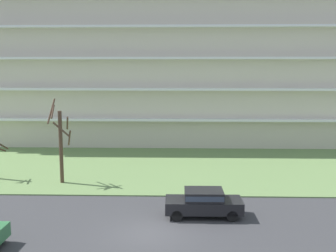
{
  "coord_description": "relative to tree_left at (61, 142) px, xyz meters",
  "views": [
    {
      "loc": [
        1.53,
        -19.69,
        8.47
      ],
      "look_at": [
        0.8,
        6.0,
        4.77
      ],
      "focal_mm": 42.75,
      "sensor_mm": 36.0,
      "label": 1
    }
  ],
  "objects": [
    {
      "name": "grass_lawn_strip",
      "position": [
        7.16,
        5.12,
        -3.11
      ],
      "size": [
        80.0,
        16.0,
        0.08
      ],
      "primitive_type": "cube",
      "color": "#66844C",
      "rests_on": "ground"
    },
    {
      "name": "apartment_building",
      "position": [
        7.16,
        19.09,
        6.38
      ],
      "size": [
        46.66,
        12.89,
        19.06
      ],
      "color": "beige",
      "rests_on": "ground"
    },
    {
      "name": "ground",
      "position": [
        7.16,
        -8.88,
        -3.15
      ],
      "size": [
        160.0,
        160.0,
        0.0
      ],
      "primitive_type": "plane",
      "color": "#38383A"
    },
    {
      "name": "tree_left",
      "position": [
        0.0,
        0.0,
        0.0
      ],
      "size": [
        1.68,
        1.71,
        6.28
      ],
      "color": "#4C3828",
      "rests_on": "ground"
    },
    {
      "name": "sedan_black_near_left",
      "position": [
        10.11,
        -6.38,
        -2.28
      ],
      "size": [
        4.42,
        1.84,
        1.57
      ],
      "rotation": [
        0.0,
        0.0,
        3.15
      ],
      "color": "black",
      "rests_on": "ground"
    }
  ]
}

